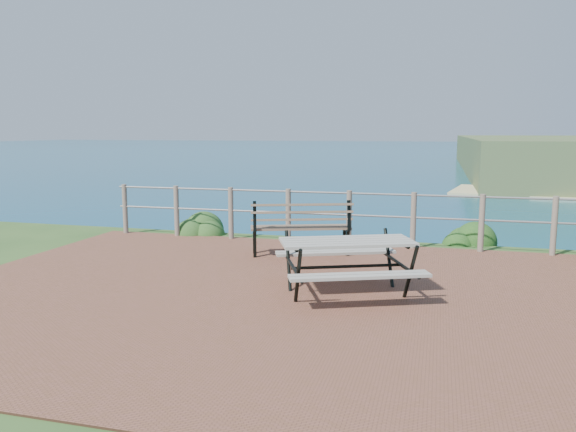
{
  "coord_description": "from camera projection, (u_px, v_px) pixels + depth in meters",
  "views": [
    {
      "loc": [
        1.56,
        -6.72,
        2.08
      ],
      "look_at": [
        -0.74,
        1.79,
        0.75
      ],
      "focal_mm": 35.0,
      "sensor_mm": 36.0,
      "label": 1
    }
  ],
  "objects": [
    {
      "name": "ocean",
      "position": [
        436.0,
        137.0,
        198.04
      ],
      "size": [
        1200.0,
        1200.0,
        0.0
      ],
      "primitive_type": "plane",
      "color": "#136475",
      "rests_on": "ground"
    },
    {
      "name": "safety_railing",
      "position": [
        349.0,
        215.0,
        10.24
      ],
      "size": [
        9.4,
        0.1,
        1.0
      ],
      "color": "#6B5B4C",
      "rests_on": "ground"
    },
    {
      "name": "shrub_lip_east",
      "position": [
        464.0,
        243.0,
        10.54
      ],
      "size": [
        0.8,
        0.8,
        0.55
      ],
      "primitive_type": "ellipsoid",
      "color": "#133F16",
      "rests_on": "ground"
    },
    {
      "name": "picnic_table",
      "position": [
        347.0,
        261.0,
        7.13
      ],
      "size": [
        1.8,
        1.35,
        0.7
      ],
      "rotation": [
        0.0,
        0.0,
        0.4
      ],
      "color": "gray",
      "rests_on": "ground"
    },
    {
      "name": "shrub_lip_west",
      "position": [
        196.0,
        234.0,
        11.51
      ],
      "size": [
        0.88,
        0.88,
        0.67
      ],
      "primitive_type": "ellipsoid",
      "color": "#284C1C",
      "rests_on": "ground"
    },
    {
      "name": "park_bench",
      "position": [
        301.0,
        219.0,
        9.41
      ],
      "size": [
        1.72,
        0.96,
        0.95
      ],
      "rotation": [
        0.0,
        0.0,
        0.34
      ],
      "color": "brown",
      "rests_on": "ground"
    },
    {
      "name": "ground",
      "position": [
        307.0,
        297.0,
        7.13
      ],
      "size": [
        10.0,
        7.0,
        0.12
      ],
      "primitive_type": "cube",
      "color": "brown",
      "rests_on": "ground"
    }
  ]
}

